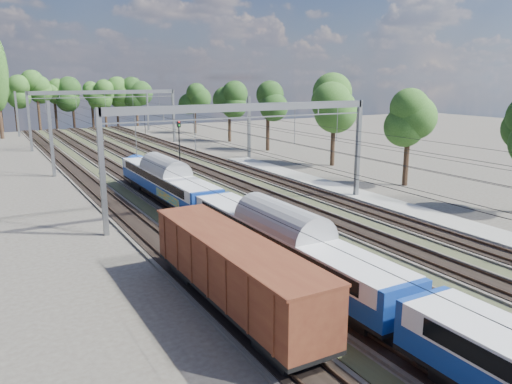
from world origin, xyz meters
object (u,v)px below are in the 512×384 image
worker (103,138)px  emu_train (286,237)px  freight_boxcar (233,269)px  signal_near (179,142)px  signal_far (145,117)px

worker → emu_train: bearing=-161.1°
freight_boxcar → signal_near: 33.60m
freight_boxcar → signal_near: (9.68, 32.12, 1.94)m
emu_train → worker: emu_train is taller
freight_boxcar → worker: freight_boxcar is taller
signal_near → emu_train: bearing=-93.0°
emu_train → signal_near: bearing=80.1°
signal_far → worker: bearing=-116.1°
worker → signal_near: size_ratio=0.26×
signal_near → freight_boxcar: bearing=-99.9°
freight_boxcar → worker: bearing=82.2°
worker → signal_far: 14.59m
freight_boxcar → worker: 68.95m
worker → signal_near: bearing=-156.4°
signal_near → worker: bearing=97.4°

